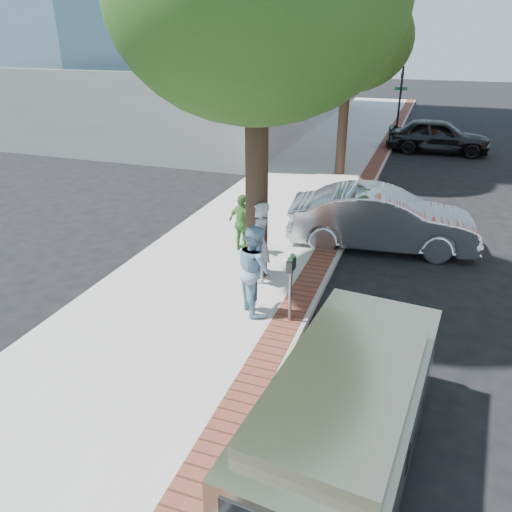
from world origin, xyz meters
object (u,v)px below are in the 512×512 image
at_px(sedan_silver, 382,219).
at_px(bg_car, 438,136).
at_px(parking_meter, 291,275).
at_px(person_gray, 260,243).
at_px(van, 350,406).
at_px(person_green, 243,223).
at_px(person_officer, 255,269).

bearing_deg(sedan_silver, bg_car, -12.41).
distance_m(parking_meter, person_gray, 1.91).
xyz_separation_m(sedan_silver, van, (0.47, -7.94, 0.09)).
xyz_separation_m(person_gray, person_green, (-1.01, 1.52, -0.18)).
distance_m(sedan_silver, van, 7.96).
xyz_separation_m(parking_meter, sedan_silver, (1.24, 4.87, -0.37)).
xyz_separation_m(person_gray, bg_car, (3.64, 16.46, -0.28)).
bearing_deg(van, bg_car, 93.53).
xyz_separation_m(parking_meter, van, (1.72, -3.07, -0.27)).
xyz_separation_m(person_gray, person_officer, (0.36, -1.32, -0.01)).
distance_m(parking_meter, person_green, 3.73).
bearing_deg(parking_meter, van, -60.82).
bearing_deg(van, person_gray, 127.82).
bearing_deg(van, person_officer, 133.38).
distance_m(parking_meter, bg_car, 18.14).
xyz_separation_m(parking_meter, person_officer, (-0.81, 0.18, -0.10)).
xyz_separation_m(person_gray, sedan_silver, (2.41, 3.37, -0.28)).
distance_m(person_gray, person_officer, 1.37).
bearing_deg(van, parking_meter, 124.74).
bearing_deg(bg_car, person_green, 161.79).
height_order(sedan_silver, bg_car, sedan_silver).
relative_size(person_officer, bg_car, 0.39).
distance_m(sedan_silver, bg_car, 13.15).
bearing_deg(bg_car, person_gray, 166.62).
relative_size(parking_meter, bg_car, 0.30).
bearing_deg(person_gray, person_green, -171.68).
height_order(person_gray, person_green, person_gray).
relative_size(person_gray, van, 0.41).
distance_m(person_gray, bg_car, 16.86).
height_order(person_gray, sedan_silver, person_gray).
relative_size(sedan_silver, bg_car, 1.04).
height_order(parking_meter, person_gray, person_gray).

